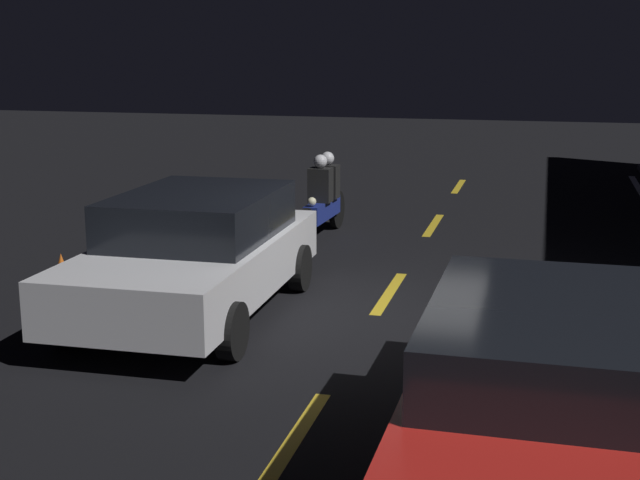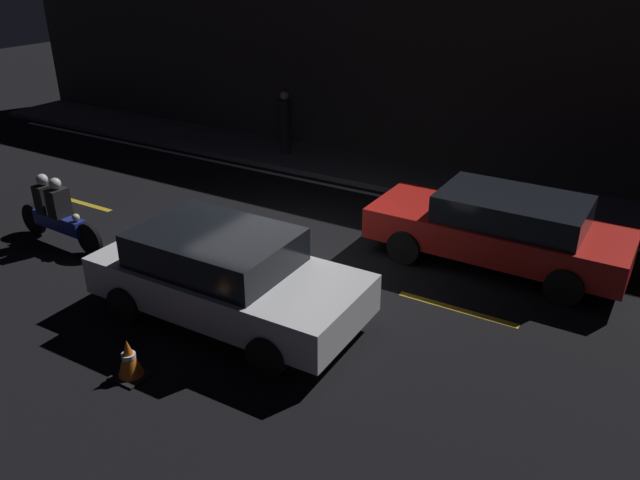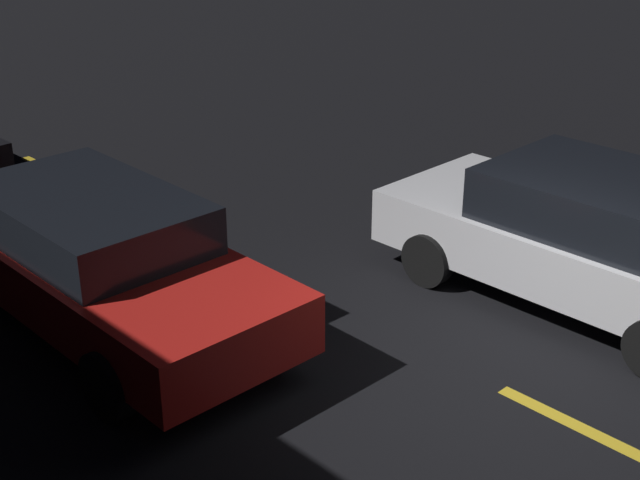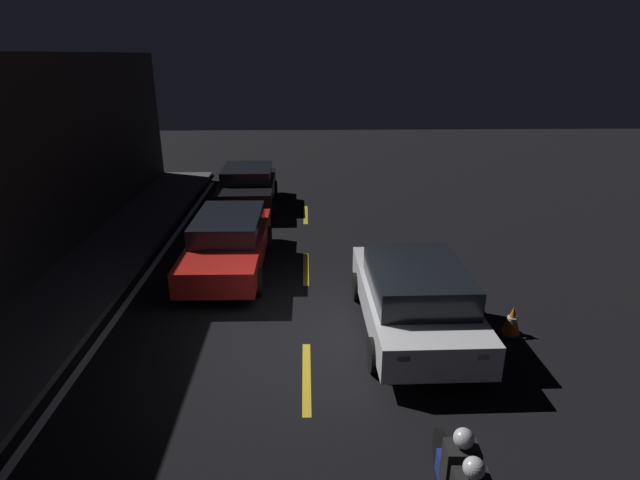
{
  "view_description": "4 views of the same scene",
  "coord_description": "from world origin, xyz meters",
  "px_view_note": "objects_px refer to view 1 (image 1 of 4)",
  "views": [
    {
      "loc": [
        9.91,
        1.85,
        3.14
      ],
      "look_at": [
        1.58,
        -0.27,
        1.24
      ],
      "focal_mm": 50.0,
      "sensor_mm": 36.0,
      "label": 1
    },
    {
      "loc": [
        6.01,
        -8.54,
        5.35
      ],
      "look_at": [
        1.05,
        -0.23,
        0.74
      ],
      "focal_mm": 35.0,
      "sensor_mm": 36.0,
      "label": 2
    },
    {
      "loc": [
        -3.71,
        5.88,
        4.5
      ],
      "look_at": [
        2.3,
        0.05,
        0.75
      ],
      "focal_mm": 50.0,
      "sensor_mm": 36.0,
      "label": 3
    },
    {
      "loc": [
        -8.01,
        -0.02,
        5.06
      ],
      "look_at": [
        3.35,
        -0.35,
        0.82
      ],
      "focal_mm": 28.0,
      "sensor_mm": 36.0,
      "label": 4
    }
  ],
  "objects_px": {
    "taxi_red": "(540,379)",
    "traffic_cone_near": "(62,277)",
    "sedan_white": "(196,251)",
    "motorcycle": "(323,199)"
  },
  "relations": [
    {
      "from": "taxi_red",
      "to": "traffic_cone_near",
      "type": "relative_size",
      "value": 7.87
    },
    {
      "from": "sedan_white",
      "to": "motorcycle",
      "type": "bearing_deg",
      "value": 174.11
    },
    {
      "from": "sedan_white",
      "to": "taxi_red",
      "type": "xyz_separation_m",
      "value": [
        3.13,
        3.96,
        -0.02
      ]
    },
    {
      "from": "traffic_cone_near",
      "to": "taxi_red",
      "type": "bearing_deg",
      "value": 60.48
    },
    {
      "from": "sedan_white",
      "to": "taxi_red",
      "type": "bearing_deg",
      "value": 51.05
    },
    {
      "from": "sedan_white",
      "to": "traffic_cone_near",
      "type": "distance_m",
      "value": 1.95
    },
    {
      "from": "taxi_red",
      "to": "motorcycle",
      "type": "height_order",
      "value": "motorcycle"
    },
    {
      "from": "sedan_white",
      "to": "motorcycle",
      "type": "xyz_separation_m",
      "value": [
        -4.49,
        0.41,
        -0.11
      ]
    },
    {
      "from": "sedan_white",
      "to": "motorcycle",
      "type": "height_order",
      "value": "sedan_white"
    },
    {
      "from": "taxi_red",
      "to": "traffic_cone_near",
      "type": "height_order",
      "value": "taxi_red"
    }
  ]
}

